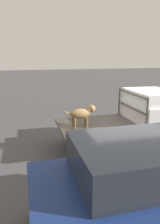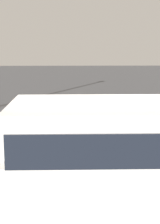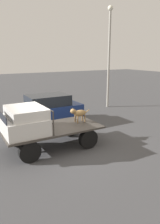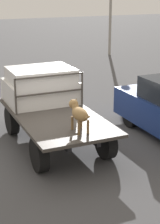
{
  "view_description": "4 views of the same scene",
  "coord_description": "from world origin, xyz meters",
  "views": [
    {
      "loc": [
        -2.99,
        -6.17,
        2.99
      ],
      "look_at": [
        -1.4,
        -0.09,
        1.34
      ],
      "focal_mm": 35.0,
      "sensor_mm": 36.0,
      "label": 1
    },
    {
      "loc": [
        4.78,
        -0.26,
        2.45
      ],
      "look_at": [
        -1.4,
        -0.09,
        1.34
      ],
      "focal_mm": 60.0,
      "sensor_mm": 36.0,
      "label": 2
    },
    {
      "loc": [
        3.35,
        8.05,
        3.79
      ],
      "look_at": [
        -1.4,
        -0.09,
        1.34
      ],
      "focal_mm": 35.0,
      "sensor_mm": 36.0,
      "label": 3
    },
    {
      "loc": [
        -8.65,
        3.13,
        4.01
      ],
      "look_at": [
        -1.4,
        -0.09,
        1.34
      ],
      "focal_mm": 60.0,
      "sensor_mm": 36.0,
      "label": 4
    }
  ],
  "objects": [
    {
      "name": "dog",
      "position": [
        -1.32,
        -0.09,
        1.3
      ],
      "size": [
        1.01,
        0.3,
        0.69
      ],
      "rotation": [
        0.0,
        0.0,
        0.06
      ],
      "color": "brown",
      "rests_on": "flatbed_truck"
    },
    {
      "name": "flatbed_truck",
      "position": [
        0.0,
        0.0,
        0.63
      ],
      "size": [
        4.04,
        2.01,
        0.87
      ],
      "color": "black",
      "rests_on": "ground"
    },
    {
      "name": "truck_cab",
      "position": [
        1.15,
        0.0,
        1.35
      ],
      "size": [
        1.57,
        1.89,
        1.0
      ],
      "color": "silver",
      "rests_on": "flatbed_truck"
    },
    {
      "name": "truck_headboard",
      "position": [
        0.33,
        0.0,
        1.5
      ],
      "size": [
        0.04,
        1.89,
        0.95
      ],
      "color": "#3D3833",
      "rests_on": "flatbed_truck"
    }
  ]
}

